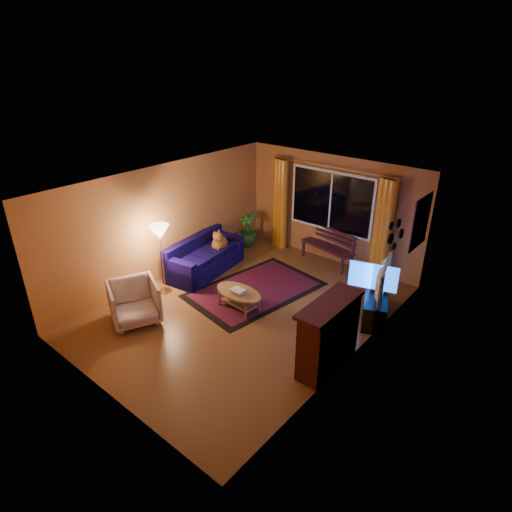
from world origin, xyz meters
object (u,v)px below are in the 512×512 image
Objects in this scene: bench at (327,255)px; floor_lamp at (162,260)px; sofa at (205,256)px; coffee_table at (239,300)px; armchair at (134,300)px; tv_console at (374,305)px.

floor_lamp reaches higher than bench.
sofa reaches higher than bench.
sofa reaches higher than coffee_table.
armchair is 0.84× the size of coffee_table.
armchair is (-1.45, -4.33, 0.23)m from bench.
sofa is (-1.89, -2.12, 0.18)m from bench.
tv_console is at bearing -24.46° from bench.
armchair is at bearing -86.83° from sofa.
bench is 0.92× the size of floor_lamp.
armchair reaches higher than tv_console.
coffee_table is at bearing -171.10° from tv_console.
floor_lamp reaches higher than tv_console.
sofa is at bearing 166.70° from tv_console.
tv_console is at bearing -23.75° from armchair.
armchair reaches higher than bench.
coffee_table is (1.62, -0.67, -0.20)m from sofa.
tv_console is (3.77, 0.74, -0.14)m from sofa.
coffee_table is 2.57m from tv_console.
sofa is 2.25m from armchair.
sofa is 1.30× the size of floor_lamp.
sofa is 3.85m from tv_console.
bench is at bearing 84.50° from coffee_table.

